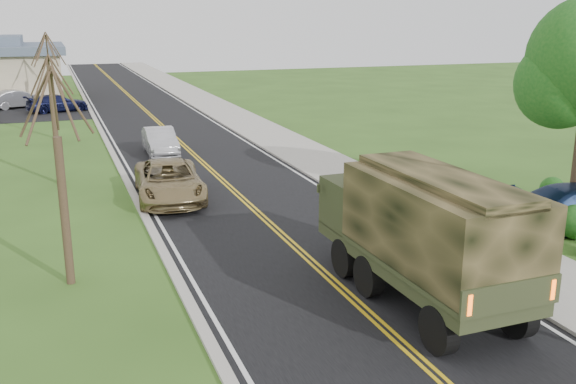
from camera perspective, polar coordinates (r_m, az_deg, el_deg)
road at (r=48.98m, az=-11.86°, el=6.45°), size 8.00×120.00×0.01m
curb_right at (r=49.74m, az=-7.11°, el=6.86°), size 0.30×120.00×0.12m
sidewalk_right at (r=50.17m, az=-5.15°, el=6.97°), size 3.20×120.00×0.10m
curb_left at (r=48.55m, az=-16.73°, el=6.11°), size 0.30×120.00×0.10m
bare_tree_a at (r=18.51m, az=-19.41°, el=-0.15°), size 1.93×2.26×6.08m
bare_tree_b at (r=30.30m, az=-20.00°, el=5.27°), size 1.83×2.14×5.73m
bare_tree_c at (r=42.16m, az=-20.32°, el=8.24°), size 2.04×2.39×6.42m
bare_tree_d at (r=54.13m, az=-20.44°, el=9.36°), size 1.88×2.20×5.91m
military_truck at (r=16.81m, az=11.96°, el=-3.08°), size 2.66×7.32×3.63m
suv_champagne at (r=26.74m, az=-10.52°, el=0.98°), size 3.06×5.83×1.56m
sedan_silver at (r=35.70m, az=-11.30°, el=4.43°), size 1.63×4.42×1.45m
lot_car_silver at (r=57.71m, az=-22.87°, el=7.63°), size 4.81×3.28×1.50m
lot_car_navy at (r=54.26m, az=-19.83°, el=7.44°), size 5.06×3.15×1.37m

